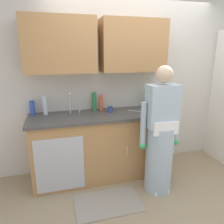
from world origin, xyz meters
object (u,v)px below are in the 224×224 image
object	(u,v)px
bottle_dish_liquid	(94,101)
bottle_soap	(146,98)
bottle_cleaner_spray	(32,108)
knife_on_counter	(136,111)
person_at_sink	(160,141)
sink	(74,117)
bottle_water_short	(101,103)
sponge	(159,110)
bottle_water_tall	(45,105)
cup_by_sink	(110,109)

from	to	relation	value
bottle_dish_liquid	bottle_soap	world-z (taller)	bottle_soap
bottle_cleaner_spray	knife_on_counter	xyz separation A→B (m)	(1.43, -0.21, -0.09)
bottle_dish_liquid	bottle_cleaner_spray	distance (m)	0.86
person_at_sink	knife_on_counter	world-z (taller)	person_at_sink
bottle_cleaner_spray	person_at_sink	bearing A→B (deg)	-26.34
person_at_sink	knife_on_counter	size ratio (longest dim) A/B	6.75
sink	bottle_soap	size ratio (longest dim) A/B	1.81
bottle_soap	knife_on_counter	distance (m)	0.33
sink	bottle_cleaner_spray	xyz separation A→B (m)	(-0.54, 0.21, 0.11)
bottle_cleaner_spray	knife_on_counter	world-z (taller)	bottle_cleaner_spray
bottle_water_short	bottle_soap	xyz separation A→B (m)	(0.71, -0.01, 0.03)
knife_on_counter	sink	bearing A→B (deg)	36.57
bottle_cleaner_spray	knife_on_counter	bearing A→B (deg)	-8.39
bottle_dish_liquid	sponge	size ratio (longest dim) A/B	2.41
sink	bottle_dish_liquid	size ratio (longest dim) A/B	1.88
knife_on_counter	person_at_sink	bearing A→B (deg)	138.52
bottle_water_tall	bottle_cleaner_spray	bearing A→B (deg)	167.45
bottle_water_tall	bottle_soap	bearing A→B (deg)	0.29
knife_on_counter	cup_by_sink	bearing A→B (deg)	28.20
bottle_water_tall	bottle_water_short	bearing A→B (deg)	1.64
person_at_sink	cup_by_sink	distance (m)	0.83
bottle_water_tall	sponge	size ratio (longest dim) A/B	2.44
person_at_sink	bottle_water_short	size ratio (longest dim) A/B	7.18
bottle_cleaner_spray	sponge	distance (m)	1.79
bottle_water_short	bottle_water_tall	world-z (taller)	bottle_water_tall
bottle_water_short	sponge	distance (m)	0.86
sink	bottle_water_short	distance (m)	0.48
bottle_cleaner_spray	cup_by_sink	bearing A→B (deg)	-8.43
bottle_water_tall	knife_on_counter	xyz separation A→B (m)	(1.26, -0.17, -0.13)
bottle_soap	sponge	world-z (taller)	bottle_soap
bottle_water_short	bottle_dish_liquid	bearing A→B (deg)	164.18
bottle_soap	bottle_water_short	bearing A→B (deg)	178.80
knife_on_counter	sponge	world-z (taller)	sponge
bottle_water_tall	sponge	distance (m)	1.62
sink	bottle_dish_liquid	world-z (taller)	sink
bottle_soap	sink	bearing A→B (deg)	-170.82
bottle_water_tall	sponge	bearing A→B (deg)	-9.10
cup_by_sink	sink	bearing A→B (deg)	-173.93
cup_by_sink	sponge	xyz separation A→B (m)	(0.70, -0.14, -0.03)
sink	person_at_sink	distance (m)	1.17
bottle_cleaner_spray	cup_by_sink	size ratio (longest dim) A/B	2.34
bottle_dish_liquid	person_at_sink	bearing A→B (deg)	-48.60
bottle_water_short	knife_on_counter	distance (m)	0.52
bottle_water_tall	cup_by_sink	world-z (taller)	bottle_water_tall
cup_by_sink	sponge	bearing A→B (deg)	-10.94
sink	cup_by_sink	xyz separation A→B (m)	(0.52, 0.06, 0.06)
sponge	cup_by_sink	bearing A→B (deg)	169.06
bottle_soap	bottle_cleaner_spray	bearing A→B (deg)	178.98
sink	bottle_dish_liquid	bearing A→B (deg)	34.85
knife_on_counter	sponge	xyz separation A→B (m)	(0.33, -0.08, 0.01)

